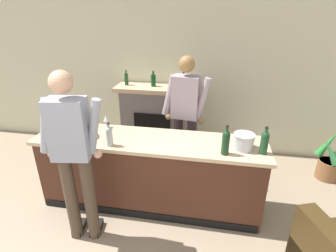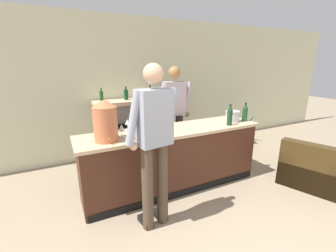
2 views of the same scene
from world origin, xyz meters
name	(u,v)px [view 2 (image 2 of 2)]	position (x,y,z in m)	size (l,w,h in m)	color
wall_back_panel	(128,88)	(0.00, 4.08, 1.38)	(12.00, 0.07, 2.75)	beige
bar_counter	(173,159)	(0.14, 2.38, 0.47)	(2.76, 0.66, 0.94)	#492619
fireplace_stone	(128,128)	(-0.12, 3.82, 0.60)	(1.27, 0.52, 1.44)	slate
armchair_black	(313,170)	(2.15, 1.45, 0.25)	(1.11, 1.10, 0.74)	#3C2A12
potted_plant_corner	(244,131)	(2.63, 3.41, 0.28)	(0.42, 0.47, 0.73)	#8F5D39
person_customer	(154,142)	(-0.45, 1.72, 1.05)	(0.65, 0.35, 1.87)	#4B3B2C
person_bartender	(174,113)	(0.49, 3.02, 1.01)	(0.65, 0.35, 1.82)	#403239
copper_dispenser	(105,121)	(-0.84, 2.30, 1.20)	(0.30, 0.33, 0.51)	#CF7047
ice_bucket_steel	(232,116)	(1.21, 2.34, 1.03)	(0.23, 0.23, 0.17)	silver
wine_bottle_riesling_slim	(245,113)	(1.41, 2.27, 1.08)	(0.08, 0.08, 0.31)	#194023
wine_bottle_merlot_tall	(230,116)	(1.01, 2.18, 1.09)	(0.08, 0.08, 0.33)	#16361C
wine_bottle_port_short	(155,128)	(-0.25, 2.15, 1.06)	(0.08, 0.08, 0.28)	#ADB9B9
wine_glass_front_right	(122,128)	(-0.63, 2.36, 1.06)	(0.08, 0.08, 0.17)	silver
wine_glass_mid_counter	(127,122)	(-0.48, 2.61, 1.06)	(0.07, 0.07, 0.17)	silver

